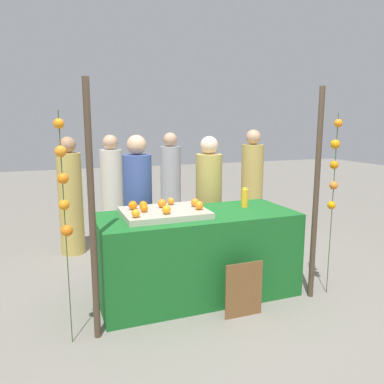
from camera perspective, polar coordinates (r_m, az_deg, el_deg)
The scene contains 24 objects.
ground_plane at distance 4.27m, azimuth 0.74°, elevation -14.87°, with size 24.00×24.00×0.00m, color gray.
stall_counter at distance 4.10m, azimuth 0.75°, elevation -9.25°, with size 2.05×0.88×0.89m, color #196023.
orange_tray at distance 3.88m, azimuth -4.15°, elevation -3.10°, with size 0.84×0.63×0.06m, color #B2AD99.
orange_0 at distance 4.01m, azimuth 0.51°, elevation -1.57°, with size 0.09×0.09×0.09m, color orange.
orange_1 at distance 3.59m, azimuth -8.37°, elevation -3.16°, with size 0.08×0.08×0.08m, color orange.
orange_2 at distance 3.79m, azimuth -7.13°, elevation -2.43°, with size 0.08×0.08×0.08m, color orange.
orange_3 at distance 3.92m, azimuth -8.81°, elevation -1.96°, with size 0.09×0.09×0.09m, color orange.
orange_4 at distance 4.10m, azimuth -3.17°, elevation -1.38°, with size 0.08×0.08×0.08m, color orange.
orange_5 at distance 3.92m, azimuth -7.26°, elevation -1.95°, with size 0.08×0.08×0.08m, color orange.
orange_6 at distance 3.86m, azimuth 1.07°, elevation -2.01°, with size 0.09×0.09×0.09m, color orange.
orange_7 at distance 3.97m, azimuth -4.49°, elevation -1.70°, with size 0.09×0.09×0.09m, color orange.
orange_8 at distance 3.69m, azimuth -3.82°, elevation -2.65°, with size 0.09×0.09×0.09m, color orange.
juice_bottle at distance 4.29m, azimuth 7.86°, elevation -0.88°, with size 0.08×0.08×0.22m.
chalkboard_sign at distance 3.75m, azimuth 7.67°, elevation -14.28°, with size 0.38×0.03×0.55m.
vendor_left at distance 4.57m, azimuth -8.02°, elevation -2.88°, with size 0.34×0.34×1.68m.
vendor_right at distance 4.89m, azimuth 2.50°, elevation -2.05°, with size 0.33×0.33×1.65m.
crowd_person_0 at distance 6.12m, azimuth 8.89°, elevation 0.60°, with size 0.34×0.34×1.71m.
crowd_person_1 at distance 6.29m, azimuth -3.19°, elevation 0.75°, with size 0.33×0.33×1.66m.
crowd_person_2 at distance 5.54m, azimuth -17.61°, elevation -1.18°, with size 0.33×0.33×1.63m.
crowd_person_3 at distance 5.89m, azimuth -11.80°, elevation -0.18°, with size 0.33×0.33×1.64m.
canopy_post_left at distance 3.22m, azimuth -14.66°, elevation -3.26°, with size 0.06×0.06×2.17m, color #473828.
canopy_post_right at distance 4.08m, azimuth 17.99°, elevation -0.58°, with size 0.06×0.06×2.17m, color #473828.
garland_strand_left at distance 3.15m, azimuth -18.65°, elevation 1.18°, with size 0.10×0.10×1.91m.
garland_strand_right at distance 4.17m, azimuth 20.44°, elevation 3.71°, with size 0.10×0.11×1.91m.
Camera 1 is at (-1.42, -3.59, 1.82)m, focal length 35.82 mm.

